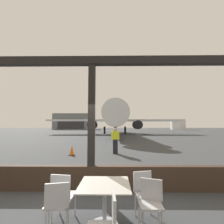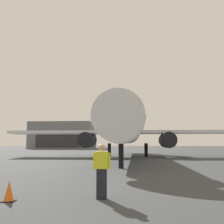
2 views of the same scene
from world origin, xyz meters
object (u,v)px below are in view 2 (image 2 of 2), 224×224
(airplane, at_px, (127,129))
(ground_crew_worker, at_px, (102,170))
(traffic_cone, at_px, (9,192))
(distant_hangar, at_px, (64,136))

(airplane, bearing_deg, ground_crew_worker, -90.20)
(traffic_cone, bearing_deg, ground_crew_worker, 12.59)
(ground_crew_worker, distance_m, traffic_cone, 2.91)
(ground_crew_worker, bearing_deg, distant_hangar, 105.80)
(traffic_cone, xyz_separation_m, distant_hangar, (-18.34, 75.26, 3.69))
(traffic_cone, bearing_deg, airplane, 83.32)
(ground_crew_worker, distance_m, distant_hangar, 77.63)
(airplane, relative_size, distant_hangar, 1.83)
(traffic_cone, distance_m, distant_hangar, 77.55)
(distant_hangar, bearing_deg, ground_crew_worker, -74.20)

